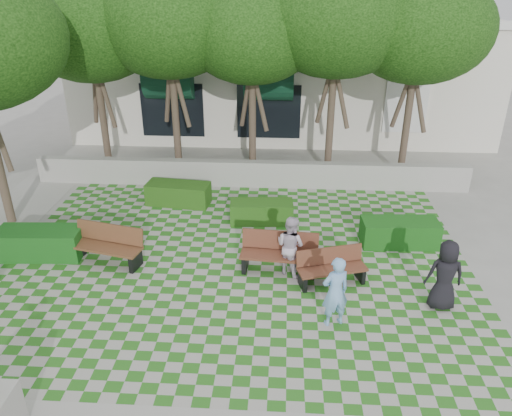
# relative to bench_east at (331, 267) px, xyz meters

# --- Properties ---
(ground) EXTENTS (90.00, 90.00, 0.00)m
(ground) POSITION_rel_bench_east_xyz_m (-2.39, -0.34, -0.42)
(ground) COLOR gray
(ground) RESTS_ON ground
(lawn) EXTENTS (12.00, 12.00, 0.00)m
(lawn) POSITION_rel_bench_east_xyz_m (-2.39, 0.66, -0.41)
(lawn) COLOR #2B721E
(lawn) RESTS_ON ground
(retaining_wall) EXTENTS (15.00, 0.36, 0.90)m
(retaining_wall) POSITION_rel_bench_east_xyz_m (-2.39, 5.86, 0.03)
(retaining_wall) COLOR #9E9B93
(retaining_wall) RESTS_ON ground
(bench_east) EXTENTS (1.75, 1.01, 0.87)m
(bench_east) POSITION_rel_bench_east_xyz_m (0.00, 0.00, 0.00)
(bench_east) COLOR #582E1E
(bench_east) RESTS_ON ground
(bench_mid) EXTENTS (1.97, 0.79, 1.01)m
(bench_mid) POSITION_rel_bench_east_xyz_m (-1.26, 0.46, 0.07)
(bench_mid) COLOR #592E1E
(bench_mid) RESTS_ON ground
(bench_west) EXTENTS (2.00, 1.07, 1.00)m
(bench_west) POSITION_rel_bench_east_xyz_m (-5.70, 0.60, 0.06)
(bench_west) COLOR brown
(bench_west) RESTS_ON ground
(hedge_east) EXTENTS (2.11, 0.94, 0.72)m
(hedge_east) POSITION_rel_bench_east_xyz_m (2.02, 1.98, -0.06)
(hedge_east) COLOR #144C14
(hedge_east) RESTS_ON ground
(hedge_midright) EXTENTS (1.90, 0.85, 0.65)m
(hedge_midright) POSITION_rel_bench_east_xyz_m (-1.84, 3.12, -0.09)
(hedge_midright) COLOR #204E14
(hedge_midright) RESTS_ON ground
(hedge_midleft) EXTENTS (2.09, 1.03, 0.70)m
(hedge_midleft) POSITION_rel_bench_east_xyz_m (-4.59, 4.22, -0.07)
(hedge_midleft) COLOR #214C14
(hedge_midleft) RESTS_ON ground
(hedge_west) EXTENTS (2.24, 0.99, 0.77)m
(hedge_west) POSITION_rel_bench_east_xyz_m (-7.57, 0.80, -0.04)
(hedge_west) COLOR #144C16
(hedge_west) RESTS_ON ground
(person_blue) EXTENTS (0.70, 0.58, 1.65)m
(person_blue) POSITION_rel_bench_east_xyz_m (-0.06, -1.57, 0.40)
(person_blue) COLOR #7EB1E6
(person_blue) RESTS_ON ground
(person_dark) EXTENTS (0.82, 0.53, 1.67)m
(person_dark) POSITION_rel_bench_east_xyz_m (2.40, -0.82, 0.41)
(person_dark) COLOR black
(person_dark) RESTS_ON ground
(person_white) EXTENTS (0.96, 0.92, 1.56)m
(person_white) POSITION_rel_bench_east_xyz_m (-1.00, 0.38, 0.36)
(person_white) COLOR silver
(person_white) RESTS_ON ground
(tree_row) EXTENTS (17.70, 13.40, 7.41)m
(tree_row) POSITION_rel_bench_east_xyz_m (-4.25, 5.61, 4.76)
(tree_row) COLOR #47382B
(tree_row) RESTS_ON ground
(building) EXTENTS (18.00, 8.92, 5.15)m
(building) POSITION_rel_bench_east_xyz_m (-1.45, 13.74, 2.10)
(building) COLOR silver
(building) RESTS_ON ground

